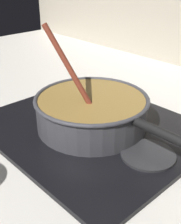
# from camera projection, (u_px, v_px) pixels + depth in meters

# --- Properties ---
(ground) EXTENTS (2.40, 1.60, 0.04)m
(ground) POSITION_uv_depth(u_px,v_px,m) (59.00, 152.00, 0.76)
(ground) COLOR beige
(hob_plate) EXTENTS (0.56, 0.48, 0.01)m
(hob_plate) POSITION_uv_depth(u_px,v_px,m) (91.00, 127.00, 0.82)
(hob_plate) COLOR black
(hob_plate) RESTS_ON ground
(burner_ring) EXTENTS (0.17, 0.17, 0.01)m
(burner_ring) POSITION_uv_depth(u_px,v_px,m) (91.00, 124.00, 0.82)
(burner_ring) COLOR #592D0C
(burner_ring) RESTS_ON hob_plate
(spare_burner) EXTENTS (0.13, 0.13, 0.01)m
(spare_burner) POSITION_uv_depth(u_px,v_px,m) (148.00, 155.00, 0.69)
(spare_burner) COLOR #262628
(spare_burner) RESTS_ON hob_plate
(cooking_pan) EXTENTS (0.44, 0.30, 0.28)m
(cooking_pan) POSITION_uv_depth(u_px,v_px,m) (91.00, 110.00, 0.80)
(cooking_pan) COLOR #38383D
(cooking_pan) RESTS_ON hob_plate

